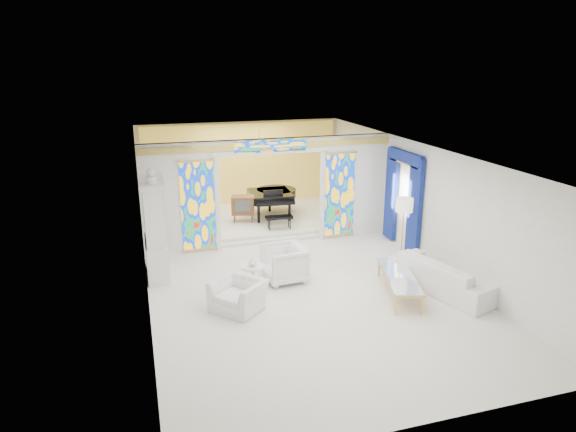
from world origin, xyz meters
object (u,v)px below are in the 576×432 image
object	(u,v)px
china_cabinet	(155,230)
tv_console	(243,205)
sofa	(444,275)
armchair_right	(284,264)
coffee_table	(399,276)
grand_piano	(273,195)
armchair_left	(238,295)

from	to	relation	value
china_cabinet	tv_console	world-z (taller)	china_cabinet
sofa	tv_console	distance (m)	6.76
china_cabinet	armchair_right	distance (m)	3.18
armchair_right	coffee_table	world-z (taller)	armchair_right
china_cabinet	grand_piano	bearing A→B (deg)	42.06
armchair_right	coffee_table	bearing A→B (deg)	53.02
armchair_left	coffee_table	world-z (taller)	armchair_left
armchair_left	sofa	world-z (taller)	sofa
armchair_right	china_cabinet	bearing A→B (deg)	-117.13
china_cabinet	coffee_table	size ratio (longest dim) A/B	1.24
armchair_right	coffee_table	xyz separation A→B (m)	(2.25, -1.43, -0.00)
china_cabinet	sofa	distance (m)	6.79
grand_piano	tv_console	world-z (taller)	grand_piano
china_cabinet	coffee_table	bearing A→B (deg)	-27.19
tv_console	coffee_table	bearing A→B (deg)	-53.88
sofa	coffee_table	world-z (taller)	sofa
tv_console	armchair_left	bearing A→B (deg)	-89.13
china_cabinet	armchair_right	xyz separation A→B (m)	(2.85, -1.19, -0.74)
armchair_left	armchair_right	distance (m)	1.76
sofa	coffee_table	distance (m)	1.07
tv_console	armchair_right	bearing A→B (deg)	-74.98
coffee_table	armchair_right	bearing A→B (deg)	147.51
sofa	armchair_right	bearing A→B (deg)	48.50
armchair_left	grand_piano	world-z (taller)	grand_piano
sofa	armchair_left	bearing A→B (deg)	68.45
armchair_right	sofa	bearing A→B (deg)	60.47
coffee_table	tv_console	xyz separation A→B (m)	(-2.33, 5.72, 0.28)
grand_piano	china_cabinet	bearing A→B (deg)	-134.50
sofa	grand_piano	world-z (taller)	grand_piano
coffee_table	grand_piano	size ratio (longest dim) A/B	0.88
china_cabinet	armchair_right	bearing A→B (deg)	-22.63
armchair_right	sofa	xyz separation A→B (m)	(3.31, -1.55, -0.06)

